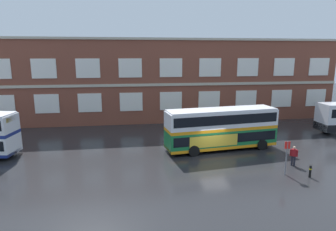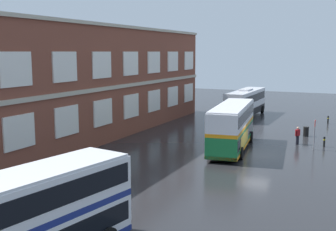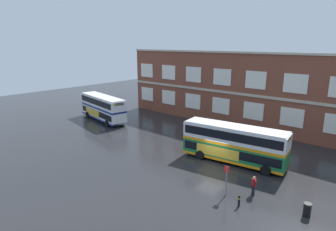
{
  "view_description": "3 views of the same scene",
  "coord_description": "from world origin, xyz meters",
  "px_view_note": "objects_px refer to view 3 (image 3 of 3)",
  "views": [
    {
      "loc": [
        -7.79,
        -23.88,
        9.25
      ],
      "look_at": [
        -3.69,
        4.74,
        3.08
      ],
      "focal_mm": 30.71,
      "sensor_mm": 36.0,
      "label": 1
    },
    {
      "loc": [
        -34.91,
        -8.0,
        8.74
      ],
      "look_at": [
        -7.65,
        4.61,
        4.19
      ],
      "focal_mm": 45.21,
      "sensor_mm": 36.0,
      "label": 2
    },
    {
      "loc": [
        15.06,
        -24.1,
        12.62
      ],
      "look_at": [
        -7.9,
        2.26,
        3.71
      ],
      "focal_mm": 30.85,
      "sensor_mm": 36.0,
      "label": 3
    }
  ],
  "objects_px": {
    "double_decker_near": "(103,108)",
    "double_decker_middle": "(234,143)",
    "waiting_passenger": "(254,185)",
    "station_litter_bin": "(307,210)",
    "safety_bollard_east": "(239,201)",
    "bus_stand_flag": "(227,178)"
  },
  "relations": [
    {
      "from": "double_decker_near",
      "to": "station_litter_bin",
      "type": "xyz_separation_m",
      "value": [
        33.86,
        -6.7,
        -1.63
      ]
    },
    {
      "from": "double_decker_near",
      "to": "waiting_passenger",
      "type": "distance_m",
      "value": 30.2
    },
    {
      "from": "double_decker_middle",
      "to": "station_litter_bin",
      "type": "relative_size",
      "value": 10.91
    },
    {
      "from": "safety_bollard_east",
      "to": "double_decker_near",
      "type": "bearing_deg",
      "value": 163.25
    },
    {
      "from": "station_litter_bin",
      "to": "safety_bollard_east",
      "type": "bearing_deg",
      "value": -154.13
    },
    {
      "from": "station_litter_bin",
      "to": "waiting_passenger",
      "type": "bearing_deg",
      "value": 176.68
    },
    {
      "from": "bus_stand_flag",
      "to": "double_decker_middle",
      "type": "bearing_deg",
      "value": 114.21
    },
    {
      "from": "waiting_passenger",
      "to": "double_decker_near",
      "type": "bearing_deg",
      "value": 167.68
    },
    {
      "from": "waiting_passenger",
      "to": "station_litter_bin",
      "type": "xyz_separation_m",
      "value": [
        4.38,
        -0.25,
        -0.41
      ]
    },
    {
      "from": "waiting_passenger",
      "to": "station_litter_bin",
      "type": "relative_size",
      "value": 1.65
    },
    {
      "from": "station_litter_bin",
      "to": "safety_bollard_east",
      "type": "height_order",
      "value": "station_litter_bin"
    },
    {
      "from": "double_decker_near",
      "to": "double_decker_middle",
      "type": "height_order",
      "value": "same"
    },
    {
      "from": "waiting_passenger",
      "to": "station_litter_bin",
      "type": "distance_m",
      "value": 4.41
    },
    {
      "from": "double_decker_middle",
      "to": "station_litter_bin",
      "type": "xyz_separation_m",
      "value": [
        9.08,
        -5.32,
        -1.63
      ]
    },
    {
      "from": "double_decker_near",
      "to": "double_decker_middle",
      "type": "distance_m",
      "value": 24.81
    },
    {
      "from": "bus_stand_flag",
      "to": "safety_bollard_east",
      "type": "relative_size",
      "value": 2.84
    },
    {
      "from": "double_decker_near",
      "to": "station_litter_bin",
      "type": "height_order",
      "value": "double_decker_near"
    },
    {
      "from": "double_decker_near",
      "to": "double_decker_middle",
      "type": "bearing_deg",
      "value": -3.18
    },
    {
      "from": "station_litter_bin",
      "to": "double_decker_near",
      "type": "bearing_deg",
      "value": 168.81
    },
    {
      "from": "double_decker_middle",
      "to": "safety_bollard_east",
      "type": "xyz_separation_m",
      "value": [
        4.64,
        -7.48,
        -1.66
      ]
    },
    {
      "from": "bus_stand_flag",
      "to": "safety_bollard_east",
      "type": "xyz_separation_m",
      "value": [
        1.61,
        -0.75,
        -1.14
      ]
    },
    {
      "from": "bus_stand_flag",
      "to": "station_litter_bin",
      "type": "relative_size",
      "value": 2.62
    }
  ]
}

